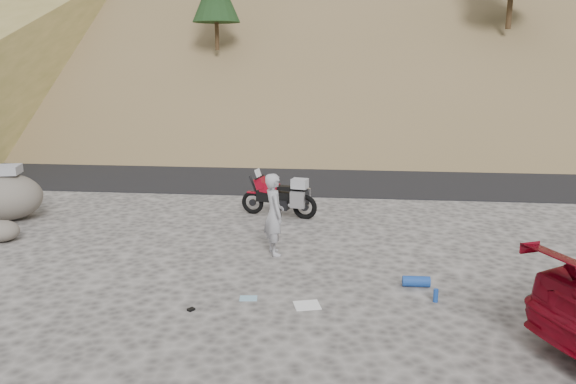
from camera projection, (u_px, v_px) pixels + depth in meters
name	position (u px, v px, depth m)	size (l,w,h in m)	color
ground	(264.00, 266.00, 10.53)	(140.00, 140.00, 0.00)	#474442
road	(302.00, 173.00, 19.25)	(120.00, 7.00, 0.05)	black
motorcycle	(282.00, 197.00, 13.75)	(1.94, 0.83, 1.17)	black
man	(274.00, 254.00, 11.19)	(0.60, 0.39, 1.63)	#9B9AA0
boulder	(6.00, 196.00, 13.50)	(1.79, 1.54, 1.30)	#5D5950
small_rock	(1.00, 231.00, 11.92)	(0.84, 0.78, 0.45)	#5D5950
gear_white_cloth	(307.00, 305.00, 8.81)	(0.40, 0.35, 0.01)	white
gear_blue_mat	(416.00, 281.00, 9.54)	(0.18, 0.18, 0.46)	#183F93
gear_bottle	(436.00, 296.00, 8.93)	(0.08, 0.08, 0.21)	#183F93
gear_glove_b	(191.00, 309.00, 8.64)	(0.11, 0.08, 0.04)	black
gear_blue_cloth	(248.00, 298.00, 9.07)	(0.28, 0.21, 0.01)	#80AEC5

